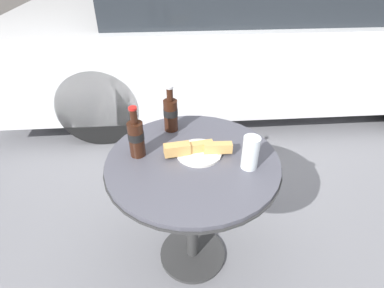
{
  "coord_description": "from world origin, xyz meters",
  "views": [
    {
      "loc": [
        -0.08,
        -1.02,
        1.48
      ],
      "look_at": [
        0.0,
        0.04,
        0.73
      ],
      "focal_mm": 28.0,
      "sensor_mm": 36.0,
      "label": 1
    }
  ],
  "objects_px": {
    "cola_bottle_left": "(171,113)",
    "parked_car": "(246,36)",
    "cola_bottle_right": "(136,137)",
    "drinking_glass": "(250,154)",
    "bistro_table": "(193,181)",
    "lunch_plate_near": "(198,150)"
  },
  "relations": [
    {
      "from": "cola_bottle_right",
      "to": "lunch_plate_near",
      "type": "relative_size",
      "value": 0.78
    },
    {
      "from": "bistro_table",
      "to": "lunch_plate_near",
      "type": "bearing_deg",
      "value": 50.27
    },
    {
      "from": "cola_bottle_right",
      "to": "parked_car",
      "type": "xyz_separation_m",
      "value": [
        0.95,
        1.98,
        -0.14
      ]
    },
    {
      "from": "bistro_table",
      "to": "cola_bottle_left",
      "type": "height_order",
      "value": "cola_bottle_left"
    },
    {
      "from": "lunch_plate_near",
      "to": "cola_bottle_right",
      "type": "bearing_deg",
      "value": 175.73
    },
    {
      "from": "cola_bottle_left",
      "to": "parked_car",
      "type": "relative_size",
      "value": 0.05
    },
    {
      "from": "cola_bottle_left",
      "to": "lunch_plate_near",
      "type": "xyz_separation_m",
      "value": [
        0.11,
        -0.22,
        -0.07
      ]
    },
    {
      "from": "cola_bottle_left",
      "to": "cola_bottle_right",
      "type": "height_order",
      "value": "cola_bottle_right"
    },
    {
      "from": "drinking_glass",
      "to": "lunch_plate_near",
      "type": "relative_size",
      "value": 0.48
    },
    {
      "from": "cola_bottle_right",
      "to": "drinking_glass",
      "type": "xyz_separation_m",
      "value": [
        0.47,
        -0.12,
        -0.03
      ]
    },
    {
      "from": "cola_bottle_left",
      "to": "cola_bottle_right",
      "type": "xyz_separation_m",
      "value": [
        -0.15,
        -0.2,
        0.0
      ]
    },
    {
      "from": "bistro_table",
      "to": "parked_car",
      "type": "height_order",
      "value": "parked_car"
    },
    {
      "from": "cola_bottle_right",
      "to": "drinking_glass",
      "type": "relative_size",
      "value": 1.62
    },
    {
      "from": "drinking_glass",
      "to": "parked_car",
      "type": "relative_size",
      "value": 0.03
    },
    {
      "from": "cola_bottle_left",
      "to": "lunch_plate_near",
      "type": "distance_m",
      "value": 0.25
    },
    {
      "from": "lunch_plate_near",
      "to": "bistro_table",
      "type": "bearing_deg",
      "value": -129.73
    },
    {
      "from": "bistro_table",
      "to": "cola_bottle_right",
      "type": "height_order",
      "value": "cola_bottle_right"
    },
    {
      "from": "cola_bottle_right",
      "to": "parked_car",
      "type": "distance_m",
      "value": 2.2
    },
    {
      "from": "drinking_glass",
      "to": "lunch_plate_near",
      "type": "xyz_separation_m",
      "value": [
        -0.2,
        0.1,
        -0.04
      ]
    },
    {
      "from": "lunch_plate_near",
      "to": "parked_car",
      "type": "bearing_deg",
      "value": 71.09
    },
    {
      "from": "cola_bottle_left",
      "to": "parked_car",
      "type": "bearing_deg",
      "value": 65.98
    },
    {
      "from": "cola_bottle_left",
      "to": "parked_car",
      "type": "height_order",
      "value": "parked_car"
    }
  ]
}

